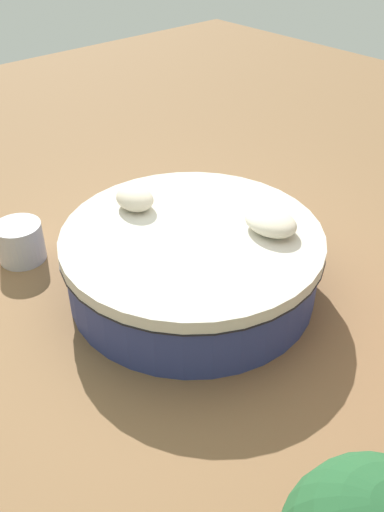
{
  "coord_description": "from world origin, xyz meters",
  "views": [
    {
      "loc": [
        -3.04,
        2.71,
        3.31
      ],
      "look_at": [
        0.0,
        0.0,
        0.39
      ],
      "focal_mm": 38.27,
      "sensor_mm": 36.0,
      "label": 1
    }
  ],
  "objects_px": {
    "throw_pillow_1": "(135,198)",
    "side_table": "(20,242)",
    "round_bed": "(192,261)",
    "throw_pillow_0": "(271,222)"
  },
  "relations": [
    {
      "from": "side_table",
      "to": "throw_pillow_0",
      "type": "bearing_deg",
      "value": -142.54
    },
    {
      "from": "round_bed",
      "to": "throw_pillow_0",
      "type": "xyz_separation_m",
      "value": [
        -0.44,
        -0.54,
        0.41
      ]
    },
    {
      "from": "throw_pillow_1",
      "to": "side_table",
      "type": "relative_size",
      "value": 0.86
    },
    {
      "from": "side_table",
      "to": "round_bed",
      "type": "bearing_deg",
      "value": -147.68
    },
    {
      "from": "round_bed",
      "to": "side_table",
      "type": "height_order",
      "value": "round_bed"
    },
    {
      "from": "throw_pillow_0",
      "to": "throw_pillow_1",
      "type": "distance_m",
      "value": 1.3
    },
    {
      "from": "throw_pillow_0",
      "to": "side_table",
      "type": "xyz_separation_m",
      "value": [
        1.97,
        1.51,
        -0.53
      ]
    },
    {
      "from": "round_bed",
      "to": "throw_pillow_0",
      "type": "relative_size",
      "value": 4.67
    },
    {
      "from": "round_bed",
      "to": "throw_pillow_1",
      "type": "xyz_separation_m",
      "value": [
        0.68,
        0.12,
        0.42
      ]
    },
    {
      "from": "throw_pillow_1",
      "to": "side_table",
      "type": "bearing_deg",
      "value": 45.23
    }
  ]
}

